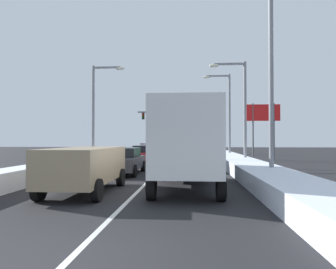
{
  "coord_description": "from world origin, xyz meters",
  "views": [
    {
      "loc": [
        1.99,
        -4.67,
        1.98
      ],
      "look_at": [
        -0.69,
        32.81,
        2.6
      ],
      "focal_mm": 32.96,
      "sensor_mm": 36.0,
      "label": 1
    }
  ],
  "objects_px": {
    "traffic_light_gantry": "(184,120)",
    "street_lamp_left_mid": "(98,105)",
    "street_lamp_right_mid": "(240,103)",
    "street_lamp_right_far": "(226,109)",
    "box_truck_right_lane_nearest": "(187,142)",
    "street_lamp_right_near": "(264,64)",
    "suv_green_right_lane_third": "(184,150)",
    "sedan_maroon_right_lane_fourth": "(189,151)",
    "suv_white_right_lane_second": "(184,154)",
    "suv_silver_center_lane_fourth": "(154,149)",
    "sedan_charcoal_center_lane_second": "(124,161)",
    "sedan_red_center_lane_third": "(145,155)",
    "roadside_sign_right": "(263,119)",
    "suv_tan_center_lane_nearest": "(86,165)"
  },
  "relations": [
    {
      "from": "box_truck_right_lane_nearest",
      "to": "street_lamp_right_mid",
      "type": "distance_m",
      "value": 10.95
    },
    {
      "from": "suv_white_right_lane_second",
      "to": "street_lamp_left_mid",
      "type": "height_order",
      "value": "street_lamp_left_mid"
    },
    {
      "from": "box_truck_right_lane_nearest",
      "to": "suv_white_right_lane_second",
      "type": "distance_m",
      "value": 8.8
    },
    {
      "from": "suv_green_right_lane_third",
      "to": "street_lamp_left_mid",
      "type": "xyz_separation_m",
      "value": [
        -6.92,
        -2.87,
        3.76
      ]
    },
    {
      "from": "sedan_red_center_lane_third",
      "to": "street_lamp_right_far",
      "type": "bearing_deg",
      "value": 40.47
    },
    {
      "from": "suv_tan_center_lane_nearest",
      "to": "sedan_red_center_lane_third",
      "type": "distance_m",
      "value": 13.0
    },
    {
      "from": "box_truck_right_lane_nearest",
      "to": "street_lamp_left_mid",
      "type": "height_order",
      "value": "street_lamp_left_mid"
    },
    {
      "from": "street_lamp_left_mid",
      "to": "suv_white_right_lane_second",
      "type": "bearing_deg",
      "value": -24.21
    },
    {
      "from": "sedan_maroon_right_lane_fourth",
      "to": "street_lamp_left_mid",
      "type": "distance_m",
      "value": 12.07
    },
    {
      "from": "suv_white_right_lane_second",
      "to": "suv_green_right_lane_third",
      "type": "xyz_separation_m",
      "value": [
        -0.07,
        6.01,
        0.0
      ]
    },
    {
      "from": "suv_green_right_lane_third",
      "to": "sedan_maroon_right_lane_fourth",
      "type": "xyz_separation_m",
      "value": [
        0.41,
        5.84,
        -0.25
      ]
    },
    {
      "from": "suv_white_right_lane_second",
      "to": "street_lamp_right_mid",
      "type": "distance_m",
      "value": 5.5
    },
    {
      "from": "street_lamp_right_mid",
      "to": "street_lamp_right_far",
      "type": "xyz_separation_m",
      "value": [
        -0.08,
        7.88,
        0.4
      ]
    },
    {
      "from": "sedan_maroon_right_lane_fourth",
      "to": "street_lamp_right_mid",
      "type": "distance_m",
      "value": 11.89
    },
    {
      "from": "box_truck_right_lane_nearest",
      "to": "suv_tan_center_lane_nearest",
      "type": "distance_m",
      "value": 4.04
    },
    {
      "from": "box_truck_right_lane_nearest",
      "to": "suv_green_right_lane_third",
      "type": "height_order",
      "value": "box_truck_right_lane_nearest"
    },
    {
      "from": "sedan_red_center_lane_third",
      "to": "sedan_charcoal_center_lane_second",
      "type": "bearing_deg",
      "value": -92.27
    },
    {
      "from": "box_truck_right_lane_nearest",
      "to": "roadside_sign_right",
      "type": "xyz_separation_m",
      "value": [
        7.25,
        18.01,
        2.12
      ]
    },
    {
      "from": "suv_silver_center_lane_fourth",
      "to": "traffic_light_gantry",
      "type": "distance_m",
      "value": 14.26
    },
    {
      "from": "sedan_red_center_lane_third",
      "to": "street_lamp_left_mid",
      "type": "distance_m",
      "value": 5.59
    },
    {
      "from": "sedan_red_center_lane_third",
      "to": "roadside_sign_right",
      "type": "distance_m",
      "value": 12.74
    },
    {
      "from": "suv_white_right_lane_second",
      "to": "street_lamp_right_far",
      "type": "bearing_deg",
      "value": 66.61
    },
    {
      "from": "street_lamp_right_near",
      "to": "street_lamp_right_mid",
      "type": "xyz_separation_m",
      "value": [
        0.13,
        7.88,
        -0.92
      ]
    },
    {
      "from": "suv_silver_center_lane_fourth",
      "to": "roadside_sign_right",
      "type": "distance_m",
      "value": 11.14
    },
    {
      "from": "suv_green_right_lane_third",
      "to": "sedan_charcoal_center_lane_second",
      "type": "xyz_separation_m",
      "value": [
        -3.3,
        -9.71,
        -0.25
      ]
    },
    {
      "from": "street_lamp_right_mid",
      "to": "street_lamp_left_mid",
      "type": "bearing_deg",
      "value": 169.99
    },
    {
      "from": "box_truck_right_lane_nearest",
      "to": "traffic_light_gantry",
      "type": "height_order",
      "value": "traffic_light_gantry"
    },
    {
      "from": "suv_tan_center_lane_nearest",
      "to": "street_lamp_right_mid",
      "type": "relative_size",
      "value": 0.65
    },
    {
      "from": "traffic_light_gantry",
      "to": "street_lamp_left_mid",
      "type": "relative_size",
      "value": 1.33
    },
    {
      "from": "sedan_charcoal_center_lane_second",
      "to": "suv_silver_center_lane_fourth",
      "type": "height_order",
      "value": "suv_silver_center_lane_fourth"
    },
    {
      "from": "sedan_maroon_right_lane_fourth",
      "to": "street_lamp_right_far",
      "type": "relative_size",
      "value": 0.54
    },
    {
      "from": "sedan_charcoal_center_lane_second",
      "to": "suv_green_right_lane_third",
      "type": "bearing_deg",
      "value": 71.24
    },
    {
      "from": "box_truck_right_lane_nearest",
      "to": "street_lamp_right_near",
      "type": "height_order",
      "value": "street_lamp_right_near"
    },
    {
      "from": "roadside_sign_right",
      "to": "suv_tan_center_lane_nearest",
      "type": "bearing_deg",
      "value": -119.9
    },
    {
      "from": "street_lamp_right_mid",
      "to": "suv_white_right_lane_second",
      "type": "bearing_deg",
      "value": -163.31
    },
    {
      "from": "suv_silver_center_lane_fourth",
      "to": "roadside_sign_right",
      "type": "height_order",
      "value": "roadside_sign_right"
    },
    {
      "from": "sedan_maroon_right_lane_fourth",
      "to": "suv_silver_center_lane_fourth",
      "type": "bearing_deg",
      "value": -144.88
    },
    {
      "from": "sedan_maroon_right_lane_fourth",
      "to": "sedan_charcoal_center_lane_second",
      "type": "relative_size",
      "value": 1.0
    },
    {
      "from": "suv_green_right_lane_third",
      "to": "roadside_sign_right",
      "type": "distance_m",
      "value": 8.82
    },
    {
      "from": "street_lamp_right_near",
      "to": "street_lamp_left_mid",
      "type": "height_order",
      "value": "street_lamp_right_near"
    },
    {
      "from": "suv_tan_center_lane_nearest",
      "to": "traffic_light_gantry",
      "type": "bearing_deg",
      "value": 84.6
    },
    {
      "from": "street_lamp_right_near",
      "to": "street_lamp_right_far",
      "type": "xyz_separation_m",
      "value": [
        0.05,
        15.76,
        -0.52
      ]
    },
    {
      "from": "suv_green_right_lane_third",
      "to": "suv_tan_center_lane_nearest",
      "type": "distance_m",
      "value": 16.27
    },
    {
      "from": "box_truck_right_lane_nearest",
      "to": "sedan_maroon_right_lane_fourth",
      "type": "relative_size",
      "value": 1.6
    },
    {
      "from": "suv_silver_center_lane_fourth",
      "to": "suv_white_right_lane_second",
      "type": "bearing_deg",
      "value": -71.32
    },
    {
      "from": "street_lamp_right_near",
      "to": "street_lamp_right_far",
      "type": "height_order",
      "value": "street_lamp_right_near"
    },
    {
      "from": "box_truck_right_lane_nearest",
      "to": "sedan_charcoal_center_lane_second",
      "type": "relative_size",
      "value": 1.6
    },
    {
      "from": "sedan_charcoal_center_lane_second",
      "to": "sedan_red_center_lane_third",
      "type": "bearing_deg",
      "value": 87.73
    },
    {
      "from": "sedan_maroon_right_lane_fourth",
      "to": "traffic_light_gantry",
      "type": "relative_size",
      "value": 0.42
    },
    {
      "from": "box_truck_right_lane_nearest",
      "to": "street_lamp_right_mid",
      "type": "height_order",
      "value": "street_lamp_right_mid"
    }
  ]
}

